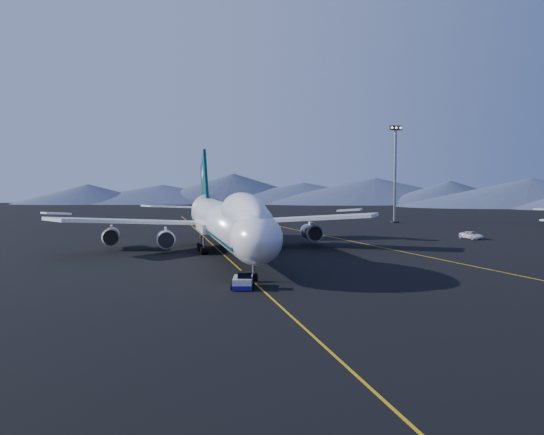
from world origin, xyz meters
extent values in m
plane|color=black|center=(0.00, 0.00, 0.00)|extent=(500.00, 500.00, 0.00)
cube|color=#CE9B0C|center=(0.00, 0.00, 0.01)|extent=(0.25, 220.00, 0.01)
cube|color=#CE9B0C|center=(30.00, 10.00, 0.01)|extent=(28.08, 198.09, 0.01)
cone|color=#47516E|center=(-40.81, 231.43, 6.00)|extent=(100.00, 100.00, 12.00)
cone|color=#47516E|center=(36.76, 232.11, 6.00)|extent=(100.00, 100.00, 12.00)
cone|color=#47516E|center=(110.33, 207.49, 6.00)|extent=(100.00, 100.00, 12.00)
cone|color=#47516E|center=(171.87, 160.27, 6.00)|extent=(100.00, 100.00, 12.00)
cylinder|color=silver|center=(0.00, 0.00, 5.60)|extent=(6.50, 56.00, 6.50)
ellipsoid|color=silver|center=(0.00, -28.00, 5.60)|extent=(6.50, 10.40, 6.50)
ellipsoid|color=silver|center=(0.00, -18.50, 8.10)|extent=(5.13, 25.16, 5.85)
cube|color=black|center=(0.00, -30.00, 6.80)|extent=(3.60, 1.61, 1.29)
cone|color=silver|center=(0.00, 33.00, 6.40)|extent=(6.50, 12.00, 6.50)
cube|color=#033737|center=(0.00, 1.00, 4.70)|extent=(6.24, 60.00, 1.10)
cube|color=silver|center=(0.00, 5.50, 4.50)|extent=(7.50, 13.00, 1.60)
cube|color=silver|center=(-14.50, 11.50, 5.20)|extent=(30.62, 23.28, 2.83)
cube|color=silver|center=(14.50, 11.50, 5.20)|extent=(30.62, 23.28, 2.83)
cylinder|color=slate|center=(-9.50, 7.50, 2.40)|extent=(2.90, 5.50, 2.90)
cylinder|color=slate|center=(-19.00, 14.00, 2.40)|extent=(2.90, 5.50, 2.90)
cylinder|color=slate|center=(9.50, 7.50, 2.40)|extent=(2.90, 5.50, 2.90)
cylinder|color=slate|center=(19.00, 14.00, 2.40)|extent=(2.90, 5.50, 2.90)
cube|color=#033737|center=(0.00, 32.00, 11.40)|extent=(0.55, 14.11, 15.94)
cube|color=silver|center=(-7.50, 34.50, 6.80)|extent=(12.39, 9.47, 0.98)
cube|color=silver|center=(7.50, 34.50, 6.80)|extent=(12.39, 9.47, 0.98)
cylinder|color=black|center=(0.00, -26.50, 0.55)|extent=(0.90, 1.10, 1.10)
cube|color=silver|center=(-2.01, -30.43, 0.76)|extent=(3.11, 4.80, 1.11)
cube|color=navy|center=(-2.01, -30.43, 0.35)|extent=(3.25, 5.02, 0.50)
cube|color=black|center=(-2.01, -30.43, 1.56)|extent=(1.92, 1.92, 0.91)
imported|color=white|center=(55.69, 16.93, 0.78)|extent=(3.64, 6.03, 1.57)
cylinder|color=black|center=(59.44, 65.92, 0.22)|extent=(2.63, 2.63, 0.44)
cylinder|color=slate|center=(59.44, 65.92, 13.71)|extent=(0.77, 0.77, 27.42)
cube|color=black|center=(59.44, 65.92, 27.75)|extent=(3.51, 0.88, 1.32)
camera|label=1|loc=(-13.69, -100.37, 12.89)|focal=40.00mm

